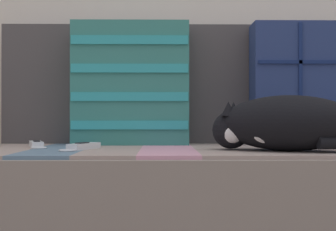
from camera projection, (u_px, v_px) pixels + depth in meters
The scene contains 7 objects.
couch at pixel (244, 207), 1.62m from camera, with size 1.72×0.80×0.37m.
sofa_backrest at pixel (230, 85), 1.95m from camera, with size 1.69×0.14×0.44m.
throw_pillow_quilted at pixel (317, 84), 1.81m from camera, with size 0.45×0.14×0.43m.
throw_pillow_striped at pixel (131, 84), 1.80m from camera, with size 0.40×0.14×0.43m.
sleeping_cat at pixel (281, 124), 1.44m from camera, with size 0.44×0.33×0.16m.
game_remote_near at pixel (36, 144), 1.63m from camera, with size 0.10×0.19×0.02m.
game_remote_far at pixel (83, 147), 1.51m from camera, with size 0.10×0.20×0.02m.
Camera 1 is at (-0.26, -1.46, 0.46)m, focal length 55.00 mm.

